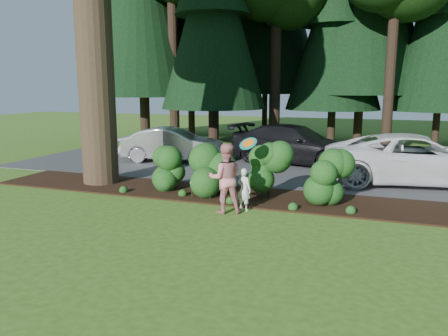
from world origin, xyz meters
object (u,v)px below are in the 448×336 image
Objects in this scene: child at (244,189)px; frisbee at (248,144)px; car_silver_wagon at (173,145)px; car_dark_suv at (294,144)px; car_white_suv at (417,159)px; adult at (225,178)px.

frisbee is (0.01, 0.33, 1.25)m from child.
child is at bearing -150.50° from car_silver_wagon.
car_silver_wagon is 5.54m from car_dark_suv.
car_white_suv is at bearing -107.73° from car_dark_suv.
child is (-4.74, -5.22, -0.31)m from car_white_suv.
adult is 3.37× the size of frisbee.
child is 2.12× the size of frisbee.
frisbee reaches higher than car_white_suv.
car_white_suv reaches higher than child.
car_silver_wagon is at bearing 72.34° from car_white_suv.
car_silver_wagon is 3.90× the size of child.
car_dark_suv is at bearing 91.03° from frisbee.
frisbee is at bearing -166.98° from car_dark_suv.
adult is (-5.16, -5.59, 0.05)m from car_white_suv.
frisbee is at bearing -145.84° from adult.
frisbee is (5.48, -6.21, 1.05)m from car_silver_wagon.
car_silver_wagon is at bearing 131.41° from frisbee.
car_dark_suv is at bearing -68.42° from child.
car_white_suv is at bearing -107.74° from car_silver_wagon.
adult reaches higher than car_white_suv.
car_dark_suv is at bearing -85.08° from car_silver_wagon.
child is 1.29m from frisbee.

